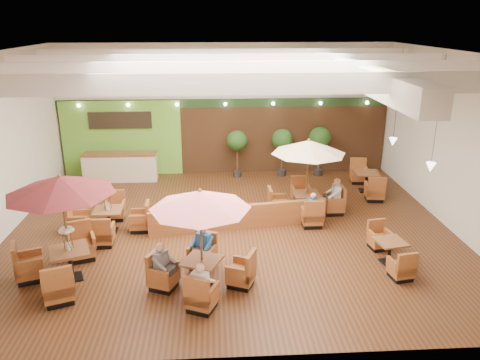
{
  "coord_description": "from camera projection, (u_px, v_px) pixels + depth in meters",
  "views": [
    {
      "loc": [
        -0.54,
        -13.68,
        6.42
      ],
      "look_at": [
        0.3,
        0.5,
        1.5
      ],
      "focal_mm": 35.0,
      "sensor_mm": 36.0,
      "label": 1
    }
  ],
  "objects": [
    {
      "name": "diner_4",
      "position": [
        335.0,
        193.0,
        16.0
      ],
      "size": [
        0.34,
        0.42,
        0.84
      ],
      "rotation": [
        0.0,
        0.0,
        1.52
      ],
      "color": "silver",
      "rests_on": "ground"
    },
    {
      "name": "table_4",
      "position": [
        389.0,
        252.0,
        12.88
      ],
      "size": [
        0.87,
        2.32,
        0.84
      ],
      "rotation": [
        0.0,
        0.0,
        0.17
      ],
      "color": "brown",
      "rests_on": "ground"
    },
    {
      "name": "table_5",
      "position": [
        366.0,
        182.0,
        18.23
      ],
      "size": [
        0.99,
        2.71,
        0.99
      ],
      "rotation": [
        0.0,
        0.0,
        -0.13
      ],
      "color": "brown",
      "rests_on": "ground"
    },
    {
      "name": "room",
      "position": [
        237.0,
        110.0,
        15.01
      ],
      "size": [
        14.04,
        14.0,
        5.52
      ],
      "color": "#381E0F",
      "rests_on": "ground"
    },
    {
      "name": "topiary_2",
      "position": [
        320.0,
        140.0,
        19.74
      ],
      "size": [
        0.91,
        0.91,
        2.11
      ],
      "color": "black",
      "rests_on": "ground"
    },
    {
      "name": "table_3",
      "position": [
        109.0,
        219.0,
        14.74
      ],
      "size": [
        2.58,
        2.58,
        1.54
      ],
      "rotation": [
        0.0,
        0.0,
        0.04
      ],
      "color": "brown",
      "rests_on": "ground"
    },
    {
      "name": "diner_2",
      "position": [
        163.0,
        261.0,
        11.52
      ],
      "size": [
        0.42,
        0.44,
        0.78
      ],
      "rotation": [
        0.0,
        0.0,
        4.21
      ],
      "color": "slate",
      "rests_on": "ground"
    },
    {
      "name": "topiary_1",
      "position": [
        282.0,
        141.0,
        19.67
      ],
      "size": [
        0.88,
        0.88,
        2.05
      ],
      "color": "black",
      "rests_on": "ground"
    },
    {
      "name": "booth_divider",
      "position": [
        240.0,
        217.0,
        14.96
      ],
      "size": [
        5.76,
        1.08,
        0.8
      ],
      "primitive_type": "cube",
      "rotation": [
        0.0,
        0.0,
        0.16
      ],
      "color": "brown",
      "rests_on": "ground"
    },
    {
      "name": "diner_0",
      "position": [
        201.0,
        281.0,
        10.66
      ],
      "size": [
        0.43,
        0.4,
        0.77
      ],
      "rotation": [
        0.0,
        0.0,
        -0.42
      ],
      "color": "silver",
      "rests_on": "ground"
    },
    {
      "name": "diner_3",
      "position": [
        312.0,
        205.0,
        15.03
      ],
      "size": [
        0.38,
        0.32,
        0.72
      ],
      "rotation": [
        0.0,
        0.0,
        0.16
      ],
      "color": "#2562A3",
      "rests_on": "ground"
    },
    {
      "name": "service_counter",
      "position": [
        121.0,
        167.0,
        19.41
      ],
      "size": [
        3.0,
        0.75,
        1.18
      ],
      "color": "beige",
      "rests_on": "ground"
    },
    {
      "name": "table_0",
      "position": [
        60.0,
        206.0,
        11.52
      ],
      "size": [
        2.83,
        3.0,
        2.88
      ],
      "rotation": [
        0.0,
        0.0,
        0.36
      ],
      "color": "brown",
      "rests_on": "ground"
    },
    {
      "name": "diner_1",
      "position": [
        203.0,
        243.0,
        12.49
      ],
      "size": [
        0.44,
        0.43,
        0.78
      ],
      "rotation": [
        0.0,
        0.0,
        2.6
      ],
      "color": "#2562A3",
      "rests_on": "ground"
    },
    {
      "name": "topiary_0",
      "position": [
        237.0,
        143.0,
        19.57
      ],
      "size": [
        0.87,
        0.87,
        2.01
      ],
      "color": "black",
      "rests_on": "ground"
    },
    {
      "name": "table_1",
      "position": [
        201.0,
        221.0,
        11.23
      ],
      "size": [
        2.77,
        2.77,
        2.65
      ],
      "rotation": [
        0.0,
        0.0,
        -0.41
      ],
      "color": "brown",
      "rests_on": "ground"
    },
    {
      "name": "table_2",
      "position": [
        308.0,
        164.0,
        15.59
      ],
      "size": [
        2.62,
        2.62,
        2.69
      ],
      "rotation": [
        0.0,
        0.0,
        0.01
      ],
      "color": "brown",
      "rests_on": "ground"
    }
  ]
}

